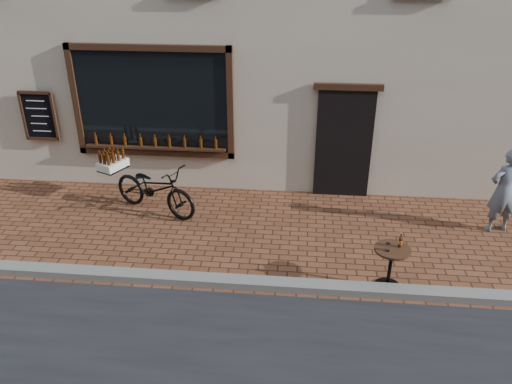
{
  "coord_description": "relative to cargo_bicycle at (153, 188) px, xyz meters",
  "views": [
    {
      "loc": [
        1.08,
        -5.9,
        4.68
      ],
      "look_at": [
        0.38,
        1.2,
        1.1
      ],
      "focal_mm": 35.0,
      "sensor_mm": 36.0,
      "label": 1
    }
  ],
  "objects": [
    {
      "name": "bistro_table",
      "position": [
        4.17,
        -2.0,
        -0.01
      ],
      "size": [
        0.53,
        0.53,
        0.92
      ],
      "color": "black",
      "rests_on": "ground"
    },
    {
      "name": "ground",
      "position": [
        1.7,
        -2.38,
        -0.5
      ],
      "size": [
        90.0,
        90.0,
        0.0
      ],
      "primitive_type": "plane",
      "color": "brown",
      "rests_on": "ground"
    },
    {
      "name": "cargo_bicycle",
      "position": [
        0.0,
        0.0,
        0.0
      ],
      "size": [
        2.21,
        1.44,
        1.05
      ],
      "rotation": [
        0.0,
        0.0,
        1.14
      ],
      "color": "black",
      "rests_on": "ground"
    },
    {
      "name": "pedestrian",
      "position": [
        6.33,
        -0.09,
        0.29
      ],
      "size": [
        0.66,
        0.52,
        1.58
      ],
      "primitive_type": "imported",
      "rotation": [
        0.0,
        0.0,
        3.42
      ],
      "color": "slate",
      "rests_on": "ground"
    },
    {
      "name": "kerb",
      "position": [
        1.7,
        -2.18,
        -0.44
      ],
      "size": [
        90.0,
        0.25,
        0.12
      ],
      "primitive_type": "cube",
      "color": "slate",
      "rests_on": "ground"
    }
  ]
}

